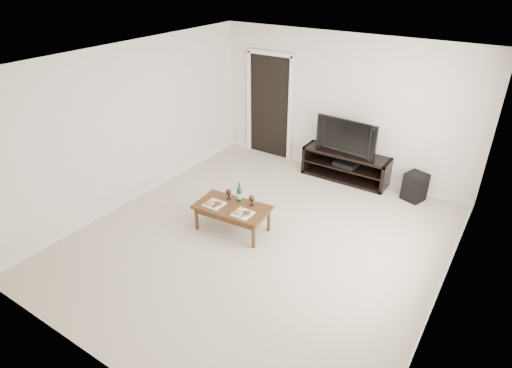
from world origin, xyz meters
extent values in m
plane|color=#B9AB95|center=(0.00, 0.00, 0.00)|extent=(5.50, 5.50, 0.00)
cube|color=beige|center=(0.00, 2.77, 1.30)|extent=(5.00, 0.04, 2.60)
cube|color=white|center=(0.00, 0.00, 2.62)|extent=(5.00, 5.50, 0.04)
cube|color=black|center=(-1.55, 2.73, 1.02)|extent=(0.90, 0.02, 2.05)
cube|color=black|center=(0.27, 2.50, 0.28)|extent=(1.60, 0.45, 0.55)
imported|color=black|center=(0.27, 2.50, 0.88)|extent=(1.15, 0.23, 0.66)
cube|color=black|center=(0.28, 2.48, 0.33)|extent=(0.43, 0.34, 0.08)
cube|color=black|center=(1.56, 2.45, 0.24)|extent=(0.41, 0.41, 0.49)
cube|color=#512B16|center=(-0.49, -0.03, 0.21)|extent=(1.16, 0.70, 0.42)
cube|color=white|center=(-0.74, -0.14, 0.45)|extent=(0.27, 0.27, 0.07)
cube|color=white|center=(-0.23, -0.12, 0.45)|extent=(0.27, 0.27, 0.07)
cylinder|color=#103C1D|center=(-0.50, 0.17, 0.59)|extent=(0.07, 0.07, 0.35)
camera|label=1|loc=(2.82, -4.41, 3.73)|focal=30.00mm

